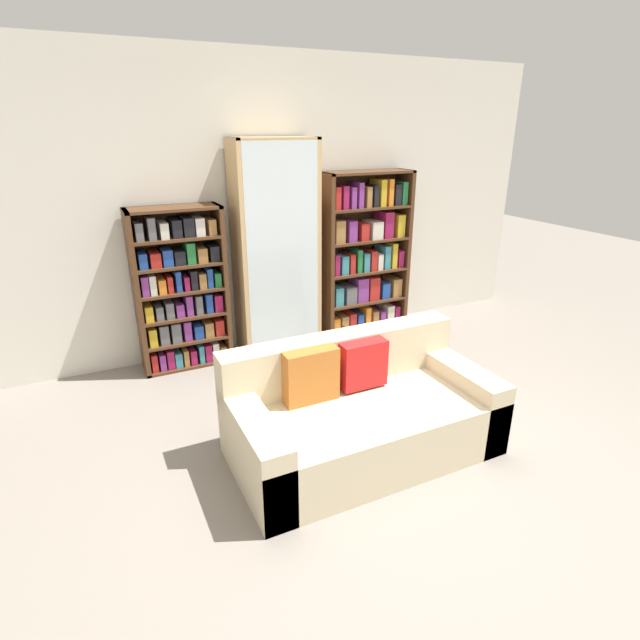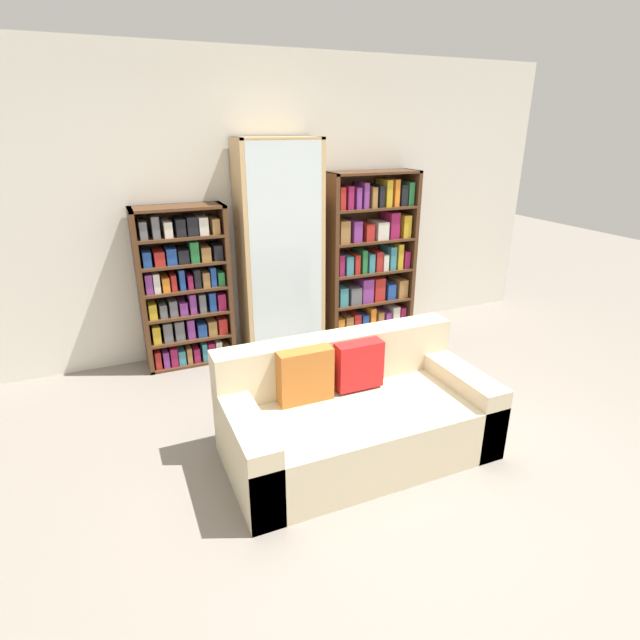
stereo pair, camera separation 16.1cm
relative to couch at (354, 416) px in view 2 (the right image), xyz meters
name	(u,v)px [view 2 (the right image)]	position (x,y,z in m)	size (l,w,h in m)	color
ground_plane	(413,492)	(0.13, -0.53, -0.27)	(16.00, 16.00, 0.00)	gray
wall_back	(271,207)	(0.13, 2.05, 1.08)	(6.04, 0.06, 2.70)	silver
couch	(354,416)	(0.00, 0.00, 0.00)	(1.73, 0.88, 0.75)	beige
bookshelf_left	(185,290)	(-0.77, 1.85, 0.43)	(0.79, 0.32, 1.44)	#4C2D19
display_cabinet	(280,249)	(0.13, 1.83, 0.72)	(0.77, 0.36, 1.98)	tan
bookshelf_right	(370,259)	(1.11, 1.85, 0.53)	(0.93, 0.32, 1.66)	#4C2D19
wine_bottle	(345,348)	(0.53, 1.22, -0.12)	(0.08, 0.08, 0.36)	black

